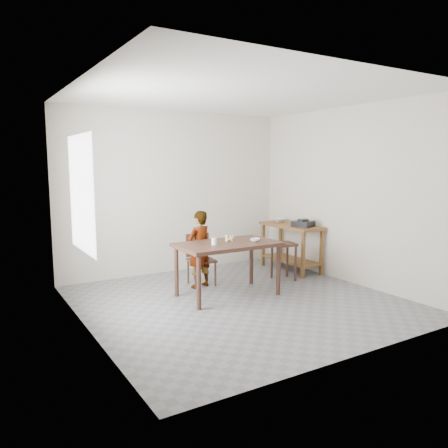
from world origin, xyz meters
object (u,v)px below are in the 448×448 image
dining_table (228,269)px  dining_chair (202,260)px  prep_counter (291,247)px  child (199,249)px  stool (284,261)px

dining_table → dining_chair: (-0.05, 0.67, 0.01)m
prep_counter → child: bearing=-176.4°
child → dining_chair: child is taller
dining_table → prep_counter: size_ratio=1.17×
child → stool: bearing=151.9°
child → stool: child is taller
dining_table → dining_chair: size_ratio=1.82×
dining_table → child: child is taller
stool → dining_chair: bearing=162.2°
dining_table → child: bearing=103.0°
dining_table → stool: (1.21, 0.26, -0.08)m
dining_chair → prep_counter: bearing=7.6°
dining_table → dining_chair: 0.67m
prep_counter → child: size_ratio=1.05×
prep_counter → stool: size_ratio=2.02×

